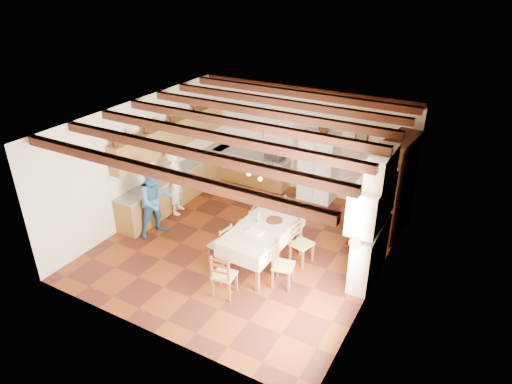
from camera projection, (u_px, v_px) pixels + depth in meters
floor at (246, 244)px, 10.62m from camera, size 6.00×6.50×0.02m
ceiling at (244, 120)px, 9.24m from camera, size 6.00×6.50×0.02m
wall_back at (306, 140)px, 12.46m from camera, size 6.00×0.02×3.00m
wall_front at (144, 264)px, 7.39m from camera, size 6.00×0.02×3.00m
wall_left at (140, 160)px, 11.24m from camera, size 0.02×6.50×3.00m
wall_right at (382, 221)px, 8.62m from camera, size 0.02×6.50×3.00m
ceiling_beams at (245, 124)px, 9.29m from camera, size 6.00×6.30×0.16m
lower_cabinets_left at (180, 185)px, 12.40m from camera, size 0.60×4.30×0.86m
lower_cabinets_back at (251, 169)px, 13.38m from camera, size 2.30×0.60×0.86m
countertop_left at (178, 170)px, 12.20m from camera, size 0.62×4.30×0.04m
countertop_back at (251, 154)px, 13.18m from camera, size 2.34×0.62×0.04m
backsplash_left at (169, 157)px, 12.18m from camera, size 0.03×4.30×0.60m
backsplash_back at (256, 141)px, 13.25m from camera, size 2.30×0.03×0.60m
upper_cabinets at (172, 135)px, 11.81m from camera, size 0.35×4.20×0.70m
fireplace at (370, 217)px, 8.95m from camera, size 0.56×1.60×2.80m
wall_picture at (362, 138)px, 11.61m from camera, size 0.34×0.03×0.42m
refrigerator at (320, 166)px, 12.28m from camera, size 0.96×0.80×1.89m
hutch at (395, 186)px, 10.57m from camera, size 0.72×1.40×2.43m
dining_table at (262, 230)px, 9.64m from camera, size 1.10×2.07×0.89m
chandelier at (263, 168)px, 8.98m from camera, size 0.47×0.47×0.03m
chair_left_near at (220, 244)px, 9.75m from camera, size 0.45×0.47×0.96m
chair_left_far at (245, 225)px, 10.46m from camera, size 0.48×0.50×0.96m
chair_right_near at (284, 265)px, 9.08m from camera, size 0.47×0.49×0.96m
chair_right_far at (302, 243)px, 9.78m from camera, size 0.48×0.50×0.96m
chair_end_near at (224, 274)px, 8.82m from camera, size 0.46×0.44×0.96m
chair_end_far at (286, 218)px, 10.72m from camera, size 0.49×0.48×0.96m
person_man at (176, 182)px, 11.59m from camera, size 0.61×0.74×1.74m
person_woman_blue at (155, 200)px, 10.63m from camera, size 0.95×1.06×1.78m
person_woman_red at (357, 219)px, 10.19m from camera, size 0.36×0.86×1.47m
microwave at (275, 154)px, 12.76m from camera, size 0.59×0.46×0.29m
fridge_vase at (324, 128)px, 11.76m from camera, size 0.28×0.28×0.29m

